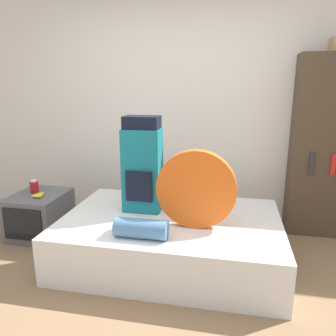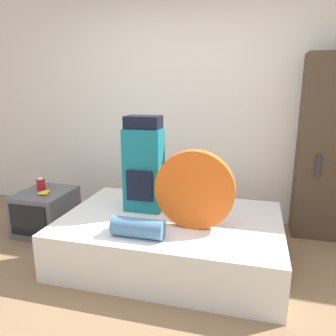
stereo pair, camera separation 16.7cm
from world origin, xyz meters
The scene contains 10 objects.
ground_plane centered at (0.00, 0.00, 0.00)m, with size 16.00×16.00×0.00m, color #846647.
wall_back centered at (0.00, 1.95, 1.30)m, with size 8.00×0.05×2.60m.
bed centered at (0.12, 0.82, 0.20)m, with size 1.91×1.30×0.41m.
backpack centered at (-0.17, 0.94, 0.83)m, with size 0.34×0.25×0.88m.
tent_bag centered at (0.36, 0.66, 0.73)m, with size 0.65×0.09×0.65m.
sleeping_roll centered at (-0.03, 0.38, 0.48)m, with size 0.41×0.15×0.15m.
television centered at (-1.34, 1.05, 0.22)m, with size 0.51×0.60×0.45m.
canister centered at (-1.41, 1.10, 0.51)m, with size 0.09×0.09×0.13m.
banana_bunch centered at (-1.28, 1.00, 0.46)m, with size 0.12×0.16×0.03m.
bookshelf centered at (1.61, 1.72, 0.93)m, with size 0.76×0.35×1.85m.
Camera 1 is at (0.63, -1.85, 1.55)m, focal length 35.00 mm.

